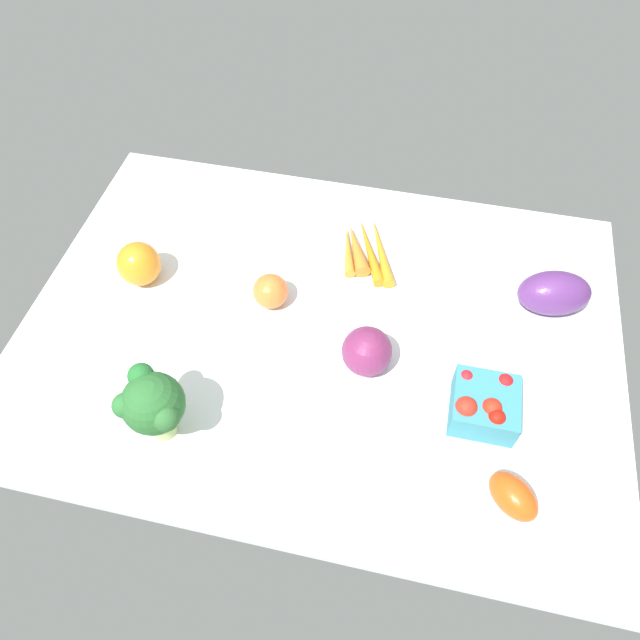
% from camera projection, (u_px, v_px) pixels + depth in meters
% --- Properties ---
extents(tablecloth, '(1.04, 0.76, 0.02)m').
position_uv_depth(tablecloth, '(320.00, 330.00, 1.06)').
color(tablecloth, white).
rests_on(tablecloth, ground).
extents(roma_tomato, '(0.09, 0.09, 0.05)m').
position_uv_depth(roma_tomato, '(513.00, 496.00, 0.84)').
color(roma_tomato, '#D44D15').
rests_on(roma_tomato, tablecloth).
extents(eggplant, '(0.14, 0.10, 0.08)m').
position_uv_depth(eggplant, '(554.00, 293.00, 1.04)').
color(eggplant, '#5A2D70').
rests_on(eggplant, tablecloth).
extents(red_onion_near_basket, '(0.08, 0.08, 0.08)m').
position_uv_depth(red_onion_near_basket, '(367.00, 351.00, 0.97)').
color(red_onion_near_basket, '#762855').
rests_on(red_onion_near_basket, tablecloth).
extents(broccoli_head, '(0.10, 0.09, 0.13)m').
position_uv_depth(broccoli_head, '(153.00, 404.00, 0.86)').
color(broccoli_head, '#AAC273').
rests_on(broccoli_head, tablecloth).
extents(heirloom_tomato_orange, '(0.06, 0.06, 0.06)m').
position_uv_depth(heirloom_tomato_orange, '(270.00, 291.00, 1.06)').
color(heirloom_tomato_orange, orange).
rests_on(heirloom_tomato_orange, tablecloth).
extents(bell_pepper_orange, '(0.10, 0.10, 0.08)m').
position_uv_depth(bell_pepper_orange, '(139.00, 264.00, 1.08)').
color(bell_pepper_orange, orange).
rests_on(bell_pepper_orange, tablecloth).
extents(berry_basket, '(0.10, 0.10, 0.07)m').
position_uv_depth(berry_basket, '(484.00, 405.00, 0.92)').
color(berry_basket, teal).
rests_on(berry_basket, tablecloth).
extents(carrot_bunch, '(0.13, 0.18, 0.03)m').
position_uv_depth(carrot_bunch, '(365.00, 249.00, 1.14)').
color(carrot_bunch, orange).
rests_on(carrot_bunch, tablecloth).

